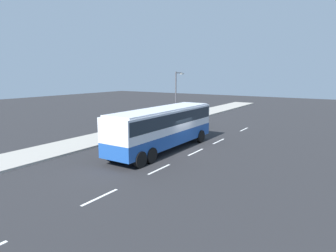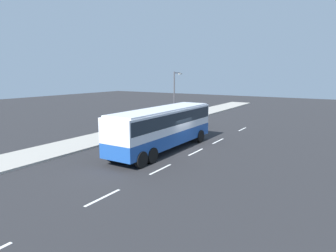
{
  "view_description": "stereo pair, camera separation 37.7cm",
  "coord_description": "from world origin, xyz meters",
  "px_view_note": "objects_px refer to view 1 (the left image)",
  "views": [
    {
      "loc": [
        -19.96,
        -11.86,
        6.03
      ],
      "look_at": [
        -0.53,
        0.78,
        1.91
      ],
      "focal_mm": 31.45,
      "sensor_mm": 36.0,
      "label": 1
    },
    {
      "loc": [
        -20.16,
        -11.55,
        6.03
      ],
      "look_at": [
        -0.53,
        0.78,
        1.91
      ],
      "focal_mm": 31.45,
      "sensor_mm": 36.0,
      "label": 2
    }
  ],
  "objects_px": {
    "street_lamp": "(177,94)",
    "pedestrian_near_curb": "(127,121)",
    "car_white_minivan": "(188,119)",
    "pedestrian_at_crossing": "(151,117)",
    "coach_bus": "(163,124)"
  },
  "relations": [
    {
      "from": "car_white_minivan",
      "to": "street_lamp",
      "type": "bearing_deg",
      "value": 75.68
    },
    {
      "from": "pedestrian_near_curb",
      "to": "pedestrian_at_crossing",
      "type": "xyz_separation_m",
      "value": [
        3.4,
        -0.63,
        -0.01
      ]
    },
    {
      "from": "car_white_minivan",
      "to": "pedestrian_near_curb",
      "type": "relative_size",
      "value": 2.71
    },
    {
      "from": "pedestrian_at_crossing",
      "to": "coach_bus",
      "type": "bearing_deg",
      "value": 20.77
    },
    {
      "from": "pedestrian_at_crossing",
      "to": "street_lamp",
      "type": "bearing_deg",
      "value": 130.45
    },
    {
      "from": "pedestrian_at_crossing",
      "to": "street_lamp",
      "type": "height_order",
      "value": "street_lamp"
    },
    {
      "from": "car_white_minivan",
      "to": "pedestrian_near_curb",
      "type": "distance_m",
      "value": 7.26
    },
    {
      "from": "car_white_minivan",
      "to": "street_lamp",
      "type": "relative_size",
      "value": 0.74
    },
    {
      "from": "coach_bus",
      "to": "pedestrian_at_crossing",
      "type": "distance_m",
      "value": 10.73
    },
    {
      "from": "street_lamp",
      "to": "pedestrian_near_curb",
      "type": "bearing_deg",
      "value": 160.49
    },
    {
      "from": "pedestrian_near_curb",
      "to": "pedestrian_at_crossing",
      "type": "distance_m",
      "value": 3.46
    },
    {
      "from": "coach_bus",
      "to": "street_lamp",
      "type": "relative_size",
      "value": 1.86
    },
    {
      "from": "pedestrian_at_crossing",
      "to": "street_lamp",
      "type": "distance_m",
      "value": 4.31
    },
    {
      "from": "coach_bus",
      "to": "car_white_minivan",
      "type": "relative_size",
      "value": 2.51
    },
    {
      "from": "coach_bus",
      "to": "car_white_minivan",
      "type": "bearing_deg",
      "value": 19.52
    }
  ]
}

